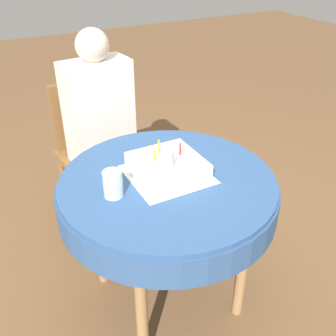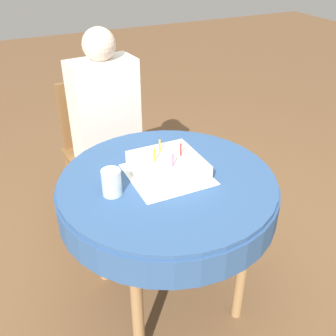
{
  "view_description": "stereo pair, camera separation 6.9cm",
  "coord_description": "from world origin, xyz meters",
  "px_view_note": "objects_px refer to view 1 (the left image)",
  "views": [
    {
      "loc": [
        -0.65,
        -1.23,
        1.63
      ],
      "look_at": [
        0.01,
        0.01,
        0.76
      ],
      "focal_mm": 42.0,
      "sensor_mm": 36.0,
      "label": 1
    },
    {
      "loc": [
        -0.59,
        -1.26,
        1.63
      ],
      "look_at": [
        0.01,
        0.01,
        0.76
      ],
      "focal_mm": 42.0,
      "sensor_mm": 36.0,
      "label": 2
    }
  ],
  "objects_px": {
    "person": "(101,118)",
    "birthday_cake": "(167,167)",
    "chair": "(98,148)",
    "drinking_glass": "(113,184)"
  },
  "relations": [
    {
      "from": "person",
      "to": "drinking_glass",
      "type": "distance_m",
      "value": 0.77
    },
    {
      "from": "birthday_cake",
      "to": "drinking_glass",
      "type": "xyz_separation_m",
      "value": [
        -0.26,
        -0.04,
        0.02
      ]
    },
    {
      "from": "person",
      "to": "drinking_glass",
      "type": "bearing_deg",
      "value": -112.16
    },
    {
      "from": "person",
      "to": "birthday_cake",
      "type": "relative_size",
      "value": 4.31
    },
    {
      "from": "drinking_glass",
      "to": "chair",
      "type": "bearing_deg",
      "value": 76.37
    },
    {
      "from": "person",
      "to": "drinking_glass",
      "type": "height_order",
      "value": "person"
    },
    {
      "from": "chair",
      "to": "birthday_cake",
      "type": "height_order",
      "value": "chair"
    },
    {
      "from": "person",
      "to": "drinking_glass",
      "type": "xyz_separation_m",
      "value": [
        -0.21,
        -0.74,
        0.06
      ]
    },
    {
      "from": "chair",
      "to": "drinking_glass",
      "type": "relative_size",
      "value": 7.91
    },
    {
      "from": "person",
      "to": "birthday_cake",
      "type": "xyz_separation_m",
      "value": [
        0.05,
        -0.7,
        0.05
      ]
    }
  ]
}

